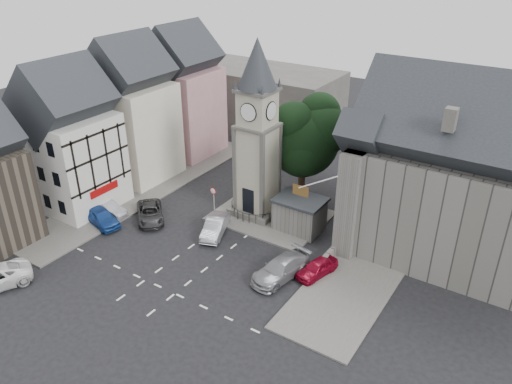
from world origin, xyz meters
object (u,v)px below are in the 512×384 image
Objects in this scene: clock_tower at (257,132)px; pedestrian at (361,249)px; car_east_red at (317,268)px; car_west_blue at (101,217)px; stone_shelter at (300,214)px.

pedestrian is at bearing -8.44° from clock_tower.
car_east_red is (9.23, -5.73, -7.47)m from clock_tower.
car_west_blue is at bearing -153.88° from car_east_red.
pedestrian reaches higher than car_east_red.
clock_tower is 3.78× the size of stone_shelter.
car_east_red is (19.91, 3.85, -0.13)m from car_west_blue.
car_east_red is 4.50m from pedestrian.
stone_shelter is at bearing -5.84° from clock_tower.
clock_tower is 8.15m from stone_shelter.
car_west_blue is at bearing -149.59° from stone_shelter.
clock_tower is at bearing 163.33° from car_east_red.
pedestrian is (1.89, 4.08, 0.19)m from car_east_red.
car_west_blue is 1.20× the size of car_east_red.
stone_shelter reaches higher than pedestrian.
stone_shelter reaches higher than car_west_blue.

